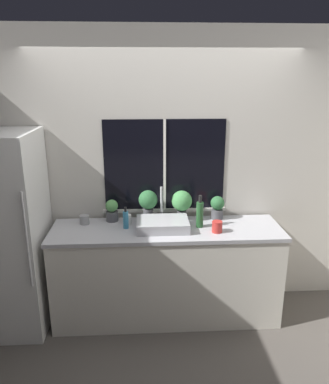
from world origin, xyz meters
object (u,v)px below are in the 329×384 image
Objects in this scene: refrigerator at (2,234)px; sink at (162,224)px; mug_white at (127,219)px; soap_bottle at (126,219)px; bottle_tall at (200,214)px; potted_plant_far_left at (112,210)px; potted_plant_far_right at (217,207)px; potted_plant_center_right at (182,202)px; mug_grey at (85,220)px; potted_plant_center_left at (148,202)px; mug_red at (217,227)px.

sink is (1.44, 0.02, 0.05)m from refrigerator.
soap_bottle is at bearing -94.73° from mug_white.
sink is 1.54× the size of bottle_tall.
mug_white is (0.15, -0.09, -0.06)m from potted_plant_far_left.
potted_plant_far_right is 0.75× the size of bottle_tall.
refrigerator reaches higher than bottle_tall.
potted_plant_center_right is 0.94m from mug_grey.
bottle_tall is at bearing -7.21° from mug_grey.
bottle_tall is (0.82, -0.20, 0.02)m from potted_plant_far_left.
bottle_tall is (0.47, -0.20, -0.06)m from potted_plant_center_left.
sink is 0.35m from mug_white.
sink is at bearing 0.79° from refrigerator.
sink is at bearing -6.16° from soap_bottle.
mug_white is at bearing -31.44° from potted_plant_far_left.
potted_plant_far_right reaches higher than potted_plant_far_left.
potted_plant_far_left is at bearing 180.00° from potted_plant_center_right.
mug_grey is at bearing 14.49° from refrigerator.
refrigerator is at bearing -171.96° from mug_white.
sink is at bearing -175.43° from bottle_tall.
soap_bottle is at bearing 179.28° from bottle_tall.
potted_plant_far_right is 0.88m from mug_white.
potted_plant_center_right is at bearing 19.77° from soap_bottle.
mug_white is at bearing 8.04° from refrigerator.
potted_plant_center_left is 0.71m from mug_red.
bottle_tall is at bearing 136.95° from mug_red.
refrigerator is 19.55× the size of mug_white.
sink is 0.34m from soap_bottle.
potted_plant_far_left is 0.36m from potted_plant_center_left.
potted_plant_center_right is 2.84× the size of mug_red.
potted_plant_center_left reaches higher than potted_plant_far_left.
mug_white is at bearing -174.09° from potted_plant_far_right.
refrigerator is 6.08× the size of potted_plant_center_left.
potted_plant_center_left reaches higher than potted_plant_far_right.
refrigerator reaches higher than soap_bottle.
refrigerator is 1.00m from potted_plant_far_left.
refrigerator reaches higher than sink.
potted_plant_far_right is at bearing 0.00° from potted_plant_center_right.
refrigerator is at bearing -179.21° from sink.
bottle_tall is at bearing -9.27° from mug_white.
potted_plant_far_left is 0.68m from potted_plant_center_right.
mug_white is at bearing 163.55° from mug_red.
refrigerator is at bearing -171.40° from potted_plant_center_right.
refrigerator is 1.44m from sink.
refrigerator reaches higher than potted_plant_center_left.
potted_plant_far_left is at bearing 126.07° from soap_bottle.
bottle_tall is (-0.20, -0.20, 0.00)m from potted_plant_far_right.
soap_bottle reaches higher than mug_red.
potted_plant_center_left is at bearing 151.62° from mug_red.
mug_red reaches higher than mug_white.
bottle_tall is 1.09m from mug_grey.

